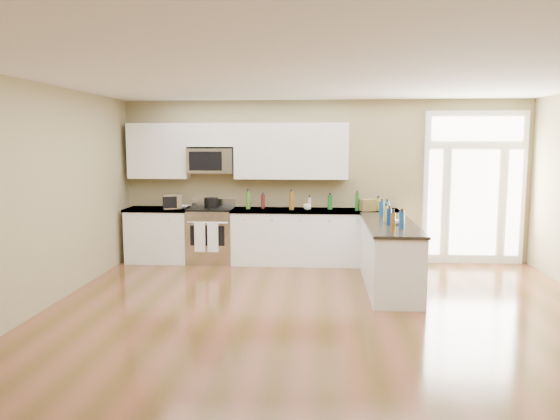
% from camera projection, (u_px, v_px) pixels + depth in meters
% --- Properties ---
extents(ground, '(8.00, 8.00, 0.00)m').
position_uv_depth(ground, '(326.00, 342.00, 5.72)').
color(ground, '#573A18').
extents(room_shell, '(8.00, 8.00, 8.00)m').
position_uv_depth(room_shell, '(328.00, 179.00, 5.51)').
color(room_shell, '#94875D').
rests_on(room_shell, ground).
extents(back_cabinet_left, '(1.10, 0.66, 0.94)m').
position_uv_depth(back_cabinet_left, '(159.00, 236.00, 9.53)').
color(back_cabinet_left, white).
rests_on(back_cabinet_left, ground).
extents(back_cabinet_right, '(2.85, 0.66, 0.94)m').
position_uv_depth(back_cabinet_right, '(315.00, 239.00, 9.33)').
color(back_cabinet_right, white).
rests_on(back_cabinet_right, ground).
extents(peninsula_cabinet, '(0.69, 2.32, 0.94)m').
position_uv_depth(peninsula_cabinet, '(389.00, 257.00, 7.82)').
color(peninsula_cabinet, white).
rests_on(peninsula_cabinet, ground).
extents(upper_cabinet_left, '(1.04, 0.33, 0.95)m').
position_uv_depth(upper_cabinet_left, '(159.00, 151.00, 9.49)').
color(upper_cabinet_left, white).
rests_on(upper_cabinet_left, room_shell).
extents(upper_cabinet_right, '(1.94, 0.33, 0.95)m').
position_uv_depth(upper_cabinet_right, '(291.00, 151.00, 9.32)').
color(upper_cabinet_right, white).
rests_on(upper_cabinet_right, room_shell).
extents(upper_cabinet_short, '(0.82, 0.33, 0.40)m').
position_uv_depth(upper_cabinet_short, '(211.00, 135.00, 9.38)').
color(upper_cabinet_short, white).
rests_on(upper_cabinet_short, room_shell).
extents(microwave, '(0.78, 0.41, 0.42)m').
position_uv_depth(microwave, '(211.00, 161.00, 9.40)').
color(microwave, silver).
rests_on(microwave, room_shell).
extents(entry_door, '(1.70, 0.10, 2.60)m').
position_uv_depth(entry_door, '(474.00, 188.00, 9.29)').
color(entry_door, white).
rests_on(entry_door, ground).
extents(kitchen_range, '(0.77, 0.69, 1.08)m').
position_uv_depth(kitchen_range, '(211.00, 235.00, 9.45)').
color(kitchen_range, silver).
rests_on(kitchen_range, ground).
extents(stockpot, '(0.30, 0.30, 0.19)m').
position_uv_depth(stockpot, '(211.00, 202.00, 9.44)').
color(stockpot, black).
rests_on(stockpot, kitchen_range).
extents(toaster_oven, '(0.37, 0.34, 0.26)m').
position_uv_depth(toaster_oven, '(172.00, 201.00, 9.32)').
color(toaster_oven, silver).
rests_on(toaster_oven, back_cabinet_left).
extents(cardboard_box, '(0.28, 0.24, 0.19)m').
position_uv_depth(cardboard_box, '(368.00, 205.00, 9.06)').
color(cardboard_box, brown).
rests_on(cardboard_box, back_cabinet_right).
extents(bowl_left, '(0.23, 0.23, 0.05)m').
position_uv_depth(bowl_left, '(182.00, 207.00, 9.44)').
color(bowl_left, white).
rests_on(bowl_left, back_cabinet_left).
extents(bowl_peninsula, '(0.26, 0.26, 0.06)m').
position_uv_depth(bowl_peninsula, '(396.00, 222.00, 7.60)').
color(bowl_peninsula, white).
rests_on(bowl_peninsula, peninsula_cabinet).
extents(cup_counter, '(0.16, 0.16, 0.10)m').
position_uv_depth(cup_counter, '(307.00, 207.00, 9.22)').
color(cup_counter, white).
rests_on(cup_counter, back_cabinet_right).
extents(counter_bottles, '(2.38, 2.42, 0.31)m').
position_uv_depth(counter_bottles, '(338.00, 206.00, 8.65)').
color(counter_bottles, '#19591E').
rests_on(counter_bottles, back_cabinet_right).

